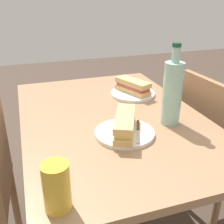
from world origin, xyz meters
name	(u,v)px	position (x,y,z in m)	size (l,w,h in m)	color
dining_table	(112,139)	(0.00, 0.00, 0.62)	(1.15, 0.78, 0.74)	#997251
chair_far	(215,143)	(0.01, 0.59, 0.49)	(0.43, 0.43, 0.86)	#936B47
plate_near	(133,94)	(-0.21, 0.19, 0.74)	(0.23, 0.23, 0.01)	white
baguette_sandwich_near	(133,86)	(-0.21, 0.19, 0.79)	(0.21, 0.14, 0.07)	tan
knife_near	(138,89)	(-0.24, 0.23, 0.76)	(0.17, 0.09, 0.01)	silver
plate_far	(124,133)	(0.18, -0.01, 0.74)	(0.23, 0.23, 0.01)	silver
baguette_sandwich_far	(125,124)	(0.18, -0.01, 0.79)	(0.24, 0.16, 0.07)	tan
knife_far	(138,130)	(0.19, 0.04, 0.76)	(0.17, 0.08, 0.01)	silver
water_bottle	(172,92)	(0.14, 0.21, 0.87)	(0.08, 0.08, 0.33)	#99C6B7
beer_glass	(57,187)	(0.48, -0.31, 0.80)	(0.07, 0.07, 0.13)	gold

